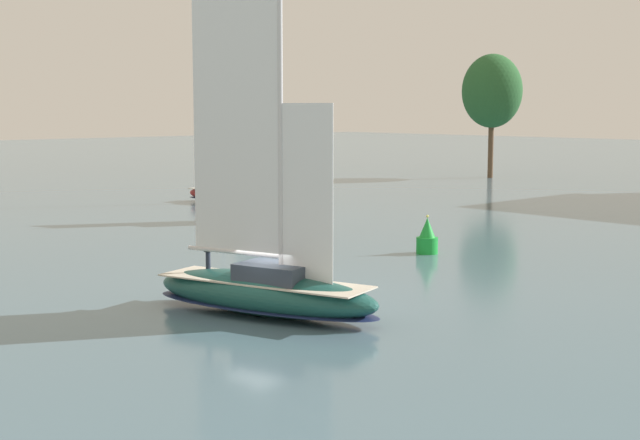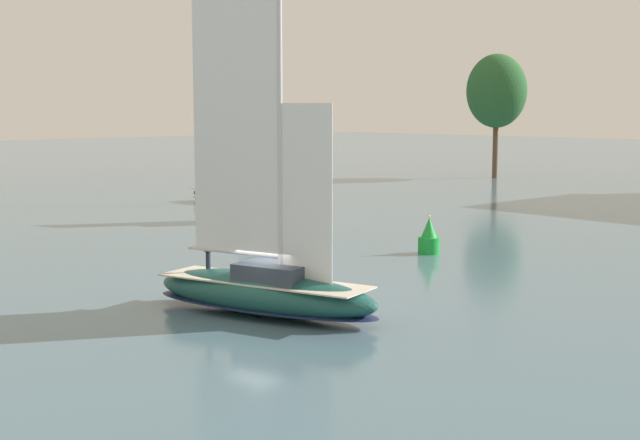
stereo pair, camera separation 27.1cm
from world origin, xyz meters
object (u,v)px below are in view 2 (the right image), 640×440
(sailboat_main, at_px, (264,287))
(sailboat_moored_mid_channel, at_px, (232,194))
(tree_shore_center, at_px, (497,91))
(sailboat_moored_far_slip, at_px, (262,211))
(channel_buoy, at_px, (429,238))

(sailboat_main, bearing_deg, sailboat_moored_mid_channel, 145.17)
(tree_shore_center, relative_size, sailboat_moored_far_slip, 1.69)
(sailboat_moored_mid_channel, relative_size, sailboat_moored_far_slip, 1.40)
(sailboat_moored_mid_channel, distance_m, channel_buoy, 30.36)
(sailboat_moored_far_slip, bearing_deg, tree_shore_center, 106.59)
(tree_shore_center, relative_size, sailboat_main, 1.04)
(sailboat_moored_far_slip, bearing_deg, sailboat_moored_mid_channel, 152.85)
(sailboat_moored_far_slip, xyz_separation_m, channel_buoy, (17.81, -2.09, 0.14))
(channel_buoy, bearing_deg, sailboat_moored_mid_channel, 164.76)
(sailboat_main, height_order, sailboat_moored_mid_channel, sailboat_main)
(tree_shore_center, relative_size, channel_buoy, 6.61)
(sailboat_moored_mid_channel, bearing_deg, tree_shore_center, 93.16)
(tree_shore_center, distance_m, sailboat_moored_mid_channel, 41.25)
(sailboat_moored_mid_channel, bearing_deg, channel_buoy, -15.24)
(sailboat_moored_mid_channel, bearing_deg, sailboat_main, -34.83)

